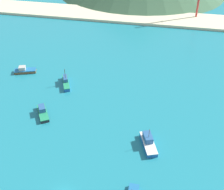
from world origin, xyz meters
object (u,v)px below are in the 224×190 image
Objects in this scene: fishing_boat_1 at (25,70)px; fishing_boat_3 at (43,112)px; fishing_boat_6 at (66,82)px; fishing_boat_2 at (148,142)px.

fishing_boat_1 is 27.28m from fishing_boat_3.
fishing_boat_3 is at bearing -53.05° from fishing_boat_1.
fishing_boat_1 is 1.00× the size of fishing_boat_3.
fishing_boat_1 is 18.05m from fishing_boat_6.
fishing_boat_1 is 0.89× the size of fishing_boat_6.
fishing_boat_2 is 32.44m from fishing_boat_3.
fishing_boat_3 is (16.40, -21.81, 0.05)m from fishing_boat_1.
fishing_boat_6 is (1.05, 17.19, 0.09)m from fishing_boat_3.
fishing_boat_6 is at bearing 86.51° from fishing_boat_3.
fishing_boat_2 is at bearing -30.18° from fishing_boat_1.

